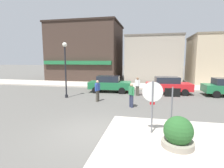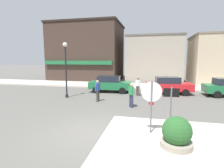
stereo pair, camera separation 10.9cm
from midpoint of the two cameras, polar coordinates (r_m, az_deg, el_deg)
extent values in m
plane|color=#5B5954|center=(7.91, -6.52, -15.46)|extent=(160.00, 160.00, 0.00)
cube|color=beige|center=(7.25, 23.24, -17.74)|extent=(6.40, 4.80, 0.15)
cube|color=beige|center=(20.53, 5.41, -0.56)|extent=(80.00, 4.00, 0.15)
cylinder|color=slate|center=(7.31, 12.54, -8.04)|extent=(0.07, 0.07, 2.30)
cylinder|color=red|center=(7.16, 12.71, -2.45)|extent=(0.76, 0.07, 0.76)
cylinder|color=white|center=(7.15, 12.72, -2.47)|extent=(0.82, 0.07, 0.82)
cube|color=red|center=(7.26, 12.60, -6.18)|extent=(0.20, 0.03, 0.11)
cylinder|color=slate|center=(7.31, 18.43, -9.08)|extent=(0.06, 0.06, 2.10)
cube|color=black|center=(7.12, 18.72, -2.66)|extent=(0.60, 0.05, 0.34)
cube|color=white|center=(7.13, 18.72, -2.65)|extent=(0.54, 0.05, 0.29)
cube|color=black|center=(7.14, 18.71, -2.64)|extent=(0.34, 0.03, 0.08)
cylinder|color=gray|center=(6.81, 20.12, -18.38)|extent=(1.10, 1.10, 0.35)
sphere|color=#285B28|center=(6.59, 20.36, -14.08)|extent=(1.00, 1.00, 1.00)
cylinder|color=black|center=(14.72, -15.11, 3.71)|extent=(0.12, 0.12, 4.20)
cylinder|color=black|center=(14.99, -14.83, -3.85)|extent=(0.24, 0.24, 0.24)
sphere|color=white|center=(14.73, -15.43, 12.30)|extent=(0.36, 0.36, 0.36)
cone|color=black|center=(14.74, -15.45, 12.86)|extent=(0.32, 0.32, 0.18)
cube|color=#1E6B3D|center=(16.89, -0.88, -0.36)|extent=(4.10, 1.96, 0.66)
cube|color=#1E232D|center=(16.83, -1.39, 1.70)|extent=(2.17, 1.53, 0.56)
cylinder|color=black|center=(17.63, 3.55, -1.24)|extent=(0.61, 0.22, 0.60)
cylinder|color=black|center=(15.96, 3.02, -2.22)|extent=(0.61, 0.22, 0.60)
cylinder|color=black|center=(18.01, -4.34, -1.05)|extent=(0.61, 0.22, 0.60)
cylinder|color=black|center=(16.38, -5.65, -1.98)|extent=(0.61, 0.22, 0.60)
cube|color=red|center=(16.80, 17.76, -0.79)|extent=(4.15, 2.10, 0.66)
cube|color=#1E232D|center=(16.69, 17.34, 1.28)|extent=(2.21, 1.60, 0.56)
cylinder|color=black|center=(17.96, 21.05, -1.59)|extent=(0.62, 0.24, 0.60)
cylinder|color=black|center=(16.35, 22.55, -2.59)|extent=(0.62, 0.24, 0.60)
cylinder|color=black|center=(17.49, 13.17, -1.51)|extent=(0.62, 0.24, 0.60)
cylinder|color=black|center=(15.83, 13.90, -2.53)|extent=(0.62, 0.24, 0.60)
cylinder|color=black|center=(18.20, 28.87, -1.94)|extent=(0.61, 0.21, 0.60)
cylinder|color=black|center=(16.64, 30.81, -2.94)|extent=(0.61, 0.21, 0.60)
cylinder|color=#2D334C|center=(11.69, 5.81, -5.45)|extent=(0.16, 0.16, 0.85)
cylinder|color=#2D334C|center=(11.55, 6.32, -5.63)|extent=(0.16, 0.16, 0.85)
cube|color=#338C51|center=(11.48, 6.11, -2.16)|extent=(0.40, 0.42, 0.54)
sphere|color=tan|center=(11.41, 6.14, -0.29)|extent=(0.22, 0.22, 0.22)
cylinder|color=#338C51|center=(11.67, 5.46, -2.23)|extent=(0.13, 0.13, 0.52)
cylinder|color=#338C51|center=(11.30, 6.78, -2.59)|extent=(0.13, 0.13, 0.52)
cylinder|color=#4C473D|center=(15.41, 7.81, -2.18)|extent=(0.16, 0.16, 0.85)
cylinder|color=#4C473D|center=(15.30, 8.35, -2.27)|extent=(0.16, 0.16, 0.85)
cube|color=white|center=(15.24, 8.13, 0.35)|extent=(0.42, 0.38, 0.54)
sphere|color=brown|center=(15.20, 8.16, 1.77)|extent=(0.22, 0.22, 0.22)
cylinder|color=white|center=(15.39, 7.43, 0.24)|extent=(0.12, 0.12, 0.52)
cylinder|color=white|center=(15.12, 8.83, 0.08)|extent=(0.12, 0.12, 0.52)
cylinder|color=#4C473D|center=(13.23, -4.74, -3.84)|extent=(0.16, 0.16, 0.85)
cylinder|color=#4C473D|center=(13.09, -5.21, -3.97)|extent=(0.16, 0.16, 0.85)
cube|color=#3351A8|center=(13.04, -5.01, -0.91)|extent=(0.33, 0.41, 0.54)
sphere|color=tan|center=(12.98, -5.03, 0.74)|extent=(0.22, 0.22, 0.22)
cylinder|color=#3351A8|center=(13.23, -4.42, -1.00)|extent=(0.11, 0.11, 0.52)
cylinder|color=#3351A8|center=(12.86, -5.61, -1.27)|extent=(0.11, 0.11, 0.52)
cube|color=#3D2D26|center=(27.74, -8.35, 9.95)|extent=(10.07, 7.64, 8.18)
cube|color=#1E6638|center=(24.04, -11.61, 6.85)|extent=(9.57, 0.40, 0.50)
cube|color=black|center=(28.19, -8.54, 18.54)|extent=(10.37, 7.87, 0.24)
cube|color=#9E9384|center=(26.72, 12.99, 7.70)|extent=(7.38, 7.54, 6.13)
cube|color=#5E584F|center=(26.90, 13.21, 14.46)|extent=(7.53, 7.69, 0.20)
cube|color=tan|center=(26.16, 30.01, 6.67)|extent=(5.53, 6.30, 5.98)
cube|color=#716452|center=(26.32, 30.50, 13.40)|extent=(5.64, 6.42, 0.20)
camera|label=1|loc=(0.05, -90.27, -0.04)|focal=28.00mm
camera|label=2|loc=(0.05, 89.73, 0.04)|focal=28.00mm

